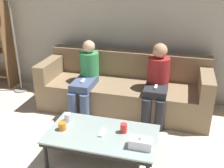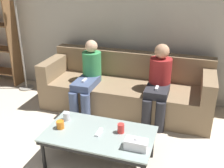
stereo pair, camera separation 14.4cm
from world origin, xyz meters
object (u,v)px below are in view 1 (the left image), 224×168
Objects in this scene: couch at (124,89)px; cup_near_left at (68,117)px; standing_lamp at (14,27)px; cup_far_center at (124,128)px; game_remote at (102,132)px; coffee_table at (102,136)px; seated_person_left_end at (86,77)px; tissue_box at (140,143)px; seated_person_mid_left at (157,81)px; cup_near_right at (62,126)px.

cup_near_left is at bearing -107.53° from couch.
standing_lamp is at bearing 175.84° from couch.
cup_far_center is 0.69× the size of game_remote.
standing_lamp is (-2.17, 1.40, 0.70)m from cup_far_center.
couch is 2.14× the size of coffee_table.
seated_person_left_end reaches higher than coffee_table.
tissue_box is at bearing -16.92° from cup_near_left.
seated_person_left_end is at bearing -153.28° from couch.
couch reaches higher than cup_far_center.
seated_person_left_end is (-0.58, 1.09, 0.20)m from coffee_table.
coffee_table is 5.31× the size of tissue_box.
standing_lamp is (-2.39, 1.62, 0.70)m from tissue_box.
seated_person_mid_left is at bearing -8.33° from standing_lamp.
cup_near_right is 1.15m from seated_person_left_end.
cup_near_right is at bearing -126.83° from seated_person_mid_left.
couch is at bearing 108.63° from tissue_box.
couch is 1.30m from cup_far_center.
cup_near_left is at bearing -41.83° from standing_lamp.
cup_near_left is at bearing -131.83° from seated_person_mid_left.
seated_person_left_end is at bearing 129.53° from tissue_box.
cup_near_right is at bearing -169.18° from cup_far_center.
couch reaches higher than cup_near_left.
game_remote is 1.23m from seated_person_mid_left.
tissue_box is at bearing -50.47° from seated_person_left_end.
seated_person_mid_left is (0.23, 1.05, 0.14)m from cup_far_center.
cup_near_right is 0.40× the size of tissue_box.
couch reaches higher than tissue_box.
standing_lamp reaches higher than cup_near_left.
seated_person_left_end is (-0.14, 1.13, 0.12)m from cup_near_right.
seated_person_left_end is at bearing 117.91° from coffee_table.
game_remote is (0.43, 0.04, -0.03)m from cup_near_right.
standing_lamp is (-1.89, 0.14, 0.83)m from couch.
tissue_box is 0.12× the size of standing_lamp.
couch is at bearing 72.47° from cup_near_left.
coffee_table is 0.46m from tissue_box.
game_remote is (-0.22, -0.08, -0.04)m from cup_far_center.
standing_lamp is at bearing 142.86° from game_remote.
seated_person_mid_left is (0.51, -0.21, 0.27)m from couch.
seated_person_left_end reaches higher than tissue_box.
cup_far_center is at bearing -102.23° from seated_person_mid_left.
standing_lamp reaches higher than tissue_box.
seated_person_mid_left reaches higher than seated_person_left_end.
seated_person_mid_left reaches higher than tissue_box.
seated_person_left_end is (1.38, -0.39, -0.58)m from standing_lamp.
couch is 1.44m from cup_near_right.
coffee_table is 1.25m from seated_person_left_end.
couch is 28.17× the size of cup_near_right.
standing_lamp is at bearing 142.86° from coffee_table.
cup_near_left is at bearing 94.46° from cup_near_right.
coffee_table is 1.10× the size of seated_person_left_end.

